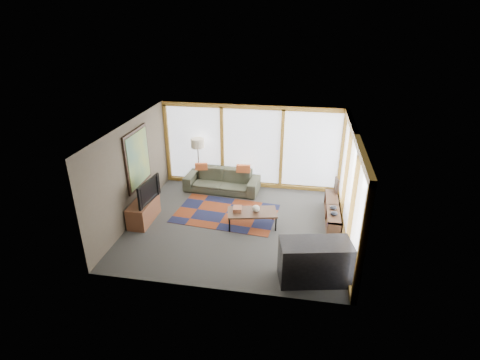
% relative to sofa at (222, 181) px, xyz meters
% --- Properties ---
extents(ground, '(5.50, 5.50, 0.00)m').
position_rel_sofa_xyz_m(ground, '(0.83, -1.93, -0.33)').
color(ground, '#31312F').
rests_on(ground, ground).
extents(room_envelope, '(5.52, 5.02, 2.62)m').
position_rel_sofa_xyz_m(room_envelope, '(1.32, -1.37, 1.21)').
color(room_envelope, '#4A4134').
rests_on(room_envelope, ground).
extents(rug, '(2.87, 2.01, 0.01)m').
position_rel_sofa_xyz_m(rug, '(0.41, -1.41, -0.32)').
color(rug, maroon).
rests_on(rug, ground).
extents(sofa, '(2.31, 1.03, 0.66)m').
position_rel_sofa_xyz_m(sofa, '(0.00, 0.00, 0.00)').
color(sofa, '#323527').
rests_on(sofa, ground).
extents(pillow_left, '(0.40, 0.20, 0.21)m').
position_rel_sofa_xyz_m(pillow_left, '(-0.63, -0.03, 0.43)').
color(pillow_left, '#B25026').
rests_on(pillow_left, sofa).
extents(pillow_right, '(0.43, 0.16, 0.23)m').
position_rel_sofa_xyz_m(pillow_right, '(0.66, -0.00, 0.45)').
color(pillow_right, '#B25026').
rests_on(pillow_right, sofa).
extents(floor_lamp, '(0.40, 0.40, 1.60)m').
position_rel_sofa_xyz_m(floor_lamp, '(-0.76, 0.12, 0.47)').
color(floor_lamp, '#2E2215').
rests_on(floor_lamp, ground).
extents(coffee_table, '(1.35, 0.87, 0.41)m').
position_rel_sofa_xyz_m(coffee_table, '(1.21, -1.91, -0.12)').
color(coffee_table, '#382114').
rests_on(coffee_table, ground).
extents(book_stack, '(0.25, 0.30, 0.09)m').
position_rel_sofa_xyz_m(book_stack, '(0.83, -1.91, 0.13)').
color(book_stack, brown).
rests_on(book_stack, coffee_table).
extents(vase, '(0.24, 0.24, 0.17)m').
position_rel_sofa_xyz_m(vase, '(1.30, -1.89, 0.17)').
color(vase, beige).
rests_on(vase, coffee_table).
extents(bookshelf, '(0.35, 1.94, 0.48)m').
position_rel_sofa_xyz_m(bookshelf, '(3.26, -1.30, -0.09)').
color(bookshelf, '#382114').
rests_on(bookshelf, ground).
extents(bowl_a, '(0.20, 0.20, 0.09)m').
position_rel_sofa_xyz_m(bowl_a, '(3.24, -1.86, 0.20)').
color(bowl_a, black).
rests_on(bowl_a, bookshelf).
extents(bowl_b, '(0.21, 0.21, 0.09)m').
position_rel_sofa_xyz_m(bowl_b, '(3.24, -1.54, 0.20)').
color(bowl_b, black).
rests_on(bowl_b, bookshelf).
extents(shelf_picture, '(0.11, 0.32, 0.41)m').
position_rel_sofa_xyz_m(shelf_picture, '(3.36, -0.52, 0.36)').
color(shelf_picture, black).
rests_on(shelf_picture, bookshelf).
extents(tv_console, '(0.48, 1.15, 0.57)m').
position_rel_sofa_xyz_m(tv_console, '(-1.63, -2.16, -0.04)').
color(tv_console, brown).
rests_on(tv_console, ground).
extents(television, '(0.25, 1.06, 0.60)m').
position_rel_sofa_xyz_m(television, '(-1.53, -2.12, 0.55)').
color(television, black).
rests_on(television, tv_console).
extents(bar_counter, '(1.53, 0.94, 0.90)m').
position_rel_sofa_xyz_m(bar_counter, '(2.76, -3.80, 0.12)').
color(bar_counter, black).
rests_on(bar_counter, ground).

